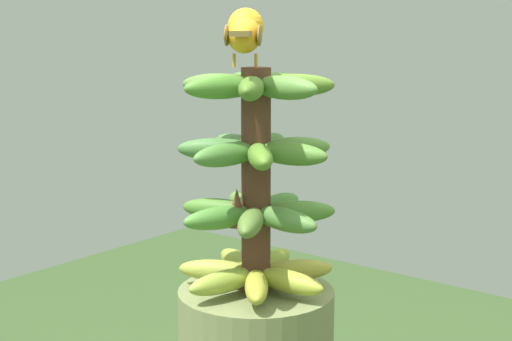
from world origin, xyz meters
name	(u,v)px	position (x,y,z in m)	size (l,w,h in m)	color
banana_bunch	(256,182)	(0.00, 0.00, 1.56)	(0.26, 0.26, 0.36)	#4C2D1E
perched_bird	(245,32)	(0.01, 0.03, 1.79)	(0.19, 0.15, 0.09)	#C68933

